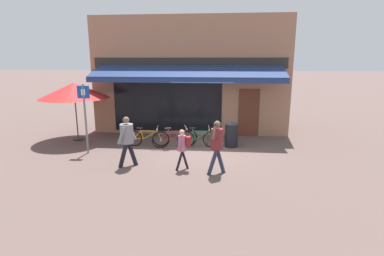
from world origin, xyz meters
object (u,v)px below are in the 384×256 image
object	(u,v)px
bicycle_orange	(147,138)
pedestrian_adult	(217,142)
parking_sign	(85,112)
pedestrian_child	(183,144)
pedestrian_second_adult	(127,137)
cafe_parasol	(74,91)
bicycle_green	(199,138)
litter_bin	(231,134)
bicycle_red	(175,138)

from	to	relation	value
bicycle_orange	pedestrian_adult	size ratio (longest dim) A/B	1.05
parking_sign	pedestrian_child	bearing A→B (deg)	-20.23
pedestrian_second_adult	cafe_parasol	xyz separation A→B (m)	(-3.11, 2.97, 1.12)
bicycle_green	parking_sign	world-z (taller)	parking_sign
bicycle_green	cafe_parasol	world-z (taller)	cafe_parasol
bicycle_orange	litter_bin	distance (m)	3.30
bicycle_green	cafe_parasol	xyz separation A→B (m)	(-5.21, 0.67, 1.73)
bicycle_orange	litter_bin	world-z (taller)	litter_bin
bicycle_green	pedestrian_second_adult	xyz separation A→B (m)	(-2.10, -2.30, 0.61)
bicycle_orange	pedestrian_child	xyz separation A→B (m)	(1.72, -2.37, 0.46)
pedestrian_adult	litter_bin	world-z (taller)	pedestrian_adult
litter_bin	bicycle_red	bearing A→B (deg)	-170.82
pedestrian_second_adult	cafe_parasol	bearing A→B (deg)	-44.05
cafe_parasol	pedestrian_second_adult	bearing A→B (deg)	-43.66
pedestrian_child	cafe_parasol	bearing A→B (deg)	-43.40
pedestrian_child	pedestrian_second_adult	xyz separation A→B (m)	(-1.80, 0.13, 0.16)
bicycle_orange	pedestrian_child	size ratio (longest dim) A/B	1.33
cafe_parasol	bicycle_orange	bearing A→B (deg)	-12.78
bicycle_orange	pedestrian_second_adult	world-z (taller)	pedestrian_second_adult
parking_sign	litter_bin	bearing A→B (deg)	14.11
cafe_parasol	litter_bin	bearing A→B (deg)	-3.66
pedestrian_adult	bicycle_green	bearing A→B (deg)	-75.89
pedestrian_second_adult	pedestrian_adult	bearing A→B (deg)	171.86
pedestrian_second_adult	cafe_parasol	size ratio (longest dim) A/B	0.58
bicycle_orange	bicycle_green	xyz separation A→B (m)	(2.02, 0.05, 0.01)
bicycle_red	bicycle_green	xyz separation A→B (m)	(0.92, 0.10, -0.00)
litter_bin	parking_sign	world-z (taller)	parking_sign
bicycle_orange	bicycle_red	xyz separation A→B (m)	(1.10, -0.04, 0.01)
bicycle_red	pedestrian_child	distance (m)	2.45
parking_sign	pedestrian_second_adult	bearing A→B (deg)	-33.01
pedestrian_adult	bicycle_red	bearing A→B (deg)	-58.53
bicycle_red	bicycle_green	bearing A→B (deg)	-12.95
pedestrian_second_adult	bicycle_green	bearing A→B (deg)	-132.84
bicycle_red	pedestrian_adult	distance (m)	3.13
bicycle_red	cafe_parasol	size ratio (longest dim) A/B	0.61
bicycle_red	pedestrian_child	world-z (taller)	pedestrian_child
pedestrian_adult	pedestrian_second_adult	xyz separation A→B (m)	(-2.83, 0.39, -0.02)
bicycle_red	parking_sign	distance (m)	3.43
bicycle_orange	cafe_parasol	bearing A→B (deg)	161.66
pedestrian_adult	cafe_parasol	xyz separation A→B (m)	(-5.94, 3.35, 1.10)
bicycle_green	pedestrian_second_adult	size ratio (longest dim) A/B	1.03
pedestrian_adult	pedestrian_child	size ratio (longest dim) A/B	1.27
bicycle_red	bicycle_green	world-z (taller)	bicycle_red
litter_bin	parking_sign	distance (m)	5.52
bicycle_green	pedestrian_child	xyz separation A→B (m)	(-0.30, -2.43, 0.45)
bicycle_red	parking_sign	size ratio (longest dim) A/B	0.69
litter_bin	bicycle_green	bearing A→B (deg)	-168.55
bicycle_red	litter_bin	xyz separation A→B (m)	(2.19, 0.35, 0.14)
pedestrian_child	litter_bin	size ratio (longest dim) A/B	1.28
pedestrian_adult	pedestrian_second_adult	world-z (taller)	pedestrian_adult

